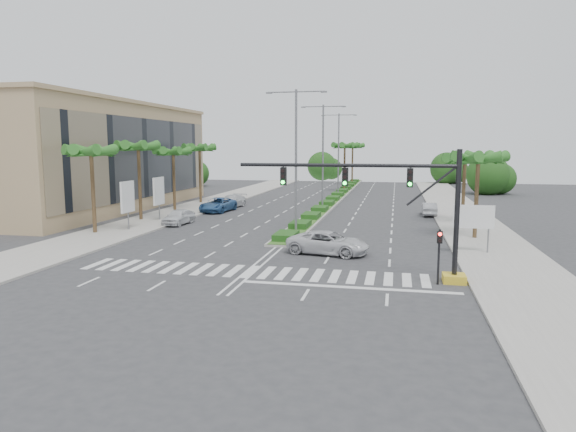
% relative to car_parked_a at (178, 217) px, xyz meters
% --- Properties ---
extents(ground, '(160.00, 160.00, 0.00)m').
position_rel_car_parked_a_xyz_m(ground, '(11.80, -16.42, -0.74)').
color(ground, '#333335').
rests_on(ground, ground).
extents(footpath_right, '(6.00, 120.00, 0.15)m').
position_rel_car_parked_a_xyz_m(footpath_right, '(27.00, 3.58, -0.67)').
color(footpath_right, gray).
rests_on(footpath_right, ground).
extents(footpath_left, '(6.00, 120.00, 0.15)m').
position_rel_car_parked_a_xyz_m(footpath_left, '(-3.40, 3.58, -0.67)').
color(footpath_left, gray).
rests_on(footpath_left, ground).
extents(median, '(2.20, 75.00, 0.20)m').
position_rel_car_parked_a_xyz_m(median, '(11.80, 28.58, -0.64)').
color(median, gray).
rests_on(median, ground).
extents(median_grass, '(1.80, 75.00, 0.04)m').
position_rel_car_parked_a_xyz_m(median_grass, '(11.80, 28.58, -0.52)').
color(median_grass, '#2C5B1F').
rests_on(median_grass, median).
extents(building, '(12.00, 36.00, 12.00)m').
position_rel_car_parked_a_xyz_m(building, '(-14.20, 9.58, 5.26)').
color(building, tan).
rests_on(building, ground).
extents(signal_gantry, '(12.60, 1.20, 7.20)m').
position_rel_car_parked_a_xyz_m(signal_gantry, '(21.07, -16.42, 2.72)').
color(signal_gantry, gold).
rests_on(signal_gantry, ground).
extents(pedestrian_signal, '(0.28, 0.36, 3.00)m').
position_rel_car_parked_a_xyz_m(pedestrian_signal, '(22.40, -17.09, 1.30)').
color(pedestrian_signal, black).
rests_on(pedestrian_signal, ground).
extents(direction_sign, '(2.70, 0.11, 3.40)m').
position_rel_car_parked_a_xyz_m(direction_sign, '(25.30, -8.43, 1.71)').
color(direction_sign, slate).
rests_on(direction_sign, ground).
extents(billboard_near, '(0.18, 2.10, 4.35)m').
position_rel_car_parked_a_xyz_m(billboard_near, '(-2.70, -4.42, 2.22)').
color(billboard_near, slate).
rests_on(billboard_near, ground).
extents(billboard_far, '(0.18, 2.10, 4.35)m').
position_rel_car_parked_a_xyz_m(billboard_far, '(-2.70, 1.58, 2.22)').
color(billboard_far, slate).
rests_on(billboard_far, ground).
extents(palm_left_near, '(4.57, 4.68, 7.55)m').
position_rel_car_parked_a_xyz_m(palm_left_near, '(-4.70, -6.42, 5.95)').
color(palm_left_near, brown).
rests_on(palm_left_near, ground).
extents(palm_left_mid, '(4.57, 4.68, 7.95)m').
position_rel_car_parked_a_xyz_m(palm_left_mid, '(-4.70, 1.58, 6.33)').
color(palm_left_mid, brown).
rests_on(palm_left_mid, ground).
extents(palm_left_far, '(4.57, 4.68, 7.35)m').
position_rel_car_parked_a_xyz_m(palm_left_far, '(-4.70, 9.58, 5.75)').
color(palm_left_far, brown).
rests_on(palm_left_far, ground).
extents(palm_left_end, '(4.57, 4.68, 7.75)m').
position_rel_car_parked_a_xyz_m(palm_left_end, '(-4.70, 17.58, 6.14)').
color(palm_left_end, brown).
rests_on(palm_left_end, ground).
extents(palm_right_near, '(4.57, 4.68, 7.05)m').
position_rel_car_parked_a_xyz_m(palm_right_near, '(26.30, -2.42, 5.46)').
color(palm_right_near, brown).
rests_on(palm_right_near, ground).
extents(palm_right_far, '(4.57, 4.68, 6.75)m').
position_rel_car_parked_a_xyz_m(palm_right_far, '(26.30, 5.58, 5.17)').
color(palm_right_far, brown).
rests_on(palm_right_far, ground).
extents(palm_median_a, '(4.57, 4.68, 8.05)m').
position_rel_car_parked_a_xyz_m(palm_median_a, '(11.80, 38.58, 6.43)').
color(palm_median_a, brown).
rests_on(palm_median_a, ground).
extents(palm_median_b, '(4.57, 4.68, 8.05)m').
position_rel_car_parked_a_xyz_m(palm_median_b, '(11.80, 53.58, 6.43)').
color(palm_median_b, brown).
rests_on(palm_median_b, ground).
extents(streetlight_near, '(5.10, 0.25, 12.00)m').
position_rel_car_parked_a_xyz_m(streetlight_near, '(11.80, -2.42, 6.07)').
color(streetlight_near, slate).
rests_on(streetlight_near, ground).
extents(streetlight_mid, '(5.10, 0.25, 12.00)m').
position_rel_car_parked_a_xyz_m(streetlight_mid, '(11.80, 13.58, 6.07)').
color(streetlight_mid, slate).
rests_on(streetlight_mid, ground).
extents(streetlight_far, '(5.10, 0.25, 12.00)m').
position_rel_car_parked_a_xyz_m(streetlight_far, '(11.80, 29.58, 6.07)').
color(streetlight_far, slate).
rests_on(streetlight_far, ground).
extents(car_parked_a, '(1.98, 4.43, 1.48)m').
position_rel_car_parked_a_xyz_m(car_parked_a, '(0.00, 0.00, 0.00)').
color(car_parked_a, silver).
rests_on(car_parked_a, ground).
extents(car_parked_b, '(1.72, 4.00, 1.28)m').
position_rel_car_parked_a_xyz_m(car_parked_b, '(0.00, 0.22, -0.10)').
color(car_parked_b, '#AFB0B4').
rests_on(car_parked_b, ground).
extents(car_parked_c, '(3.14, 5.94, 1.59)m').
position_rel_car_parked_a_xyz_m(car_parked_c, '(0.43, 9.83, 0.05)').
color(car_parked_c, '#2E598E').
rests_on(car_parked_c, ground).
extents(car_parked_d, '(2.71, 5.46, 1.52)m').
position_rel_car_parked_a_xyz_m(car_parked_d, '(0.63, 14.15, 0.02)').
color(car_parked_d, silver).
rests_on(car_parked_d, ground).
extents(car_crossing, '(5.99, 3.58, 1.56)m').
position_rel_car_parked_a_xyz_m(car_crossing, '(15.62, -10.40, 0.04)').
color(car_crossing, silver).
rests_on(car_crossing, ground).
extents(car_right, '(1.51, 4.21, 1.38)m').
position_rel_car_parked_a_xyz_m(car_right, '(23.60, 11.51, -0.05)').
color(car_right, '#AEADB2').
rests_on(car_right, ground).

